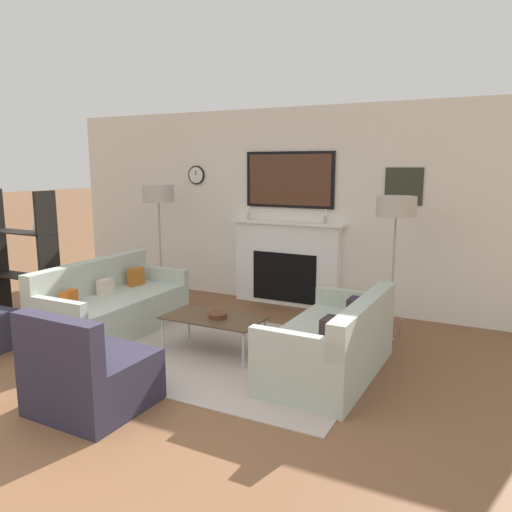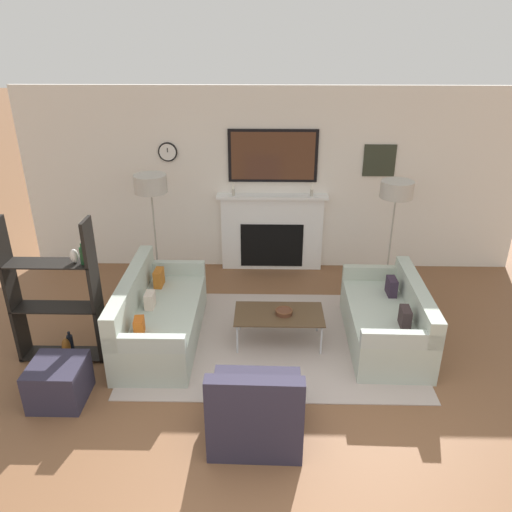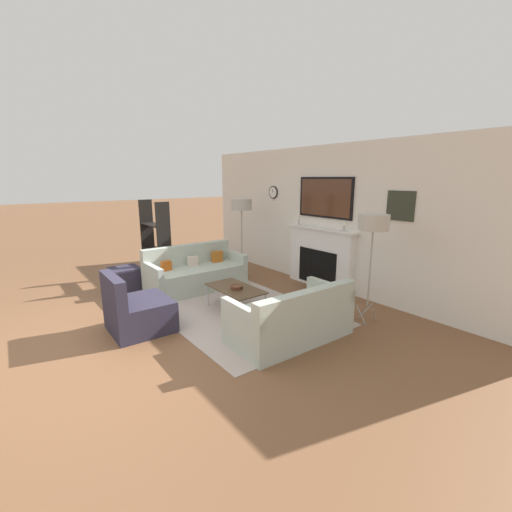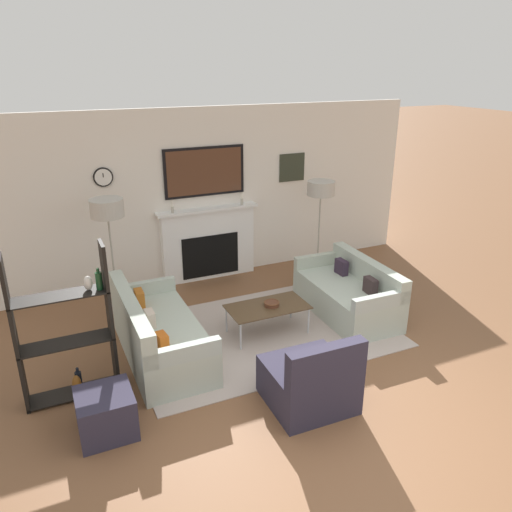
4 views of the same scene
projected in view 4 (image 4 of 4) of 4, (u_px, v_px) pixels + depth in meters
name	position (u px, v px, depth m)	size (l,w,h in m)	color
ground_plane	(359.00, 439.00, 4.68)	(60.00, 60.00, 0.00)	brown
fireplace_wall	(205.00, 203.00, 7.87)	(7.33, 0.28, 2.70)	silver
area_rug	(261.00, 332.00, 6.52)	(3.31, 2.23, 0.01)	#B1A197
couch_left	(158.00, 335.00, 5.90)	(0.84, 1.84, 0.82)	#AEB9AA
couch_right	(349.00, 295.00, 6.94)	(0.86, 1.63, 0.76)	#AEB9AA
armchair	(310.00, 382.00, 5.06)	(0.83, 0.81, 0.85)	#2D293B
coffee_table	(267.00, 308.00, 6.39)	(1.03, 0.56, 0.39)	#4C3823
decorative_bowl	(272.00, 303.00, 6.38)	(0.20, 0.20, 0.06)	#542F1E
floor_lamp_left	(107.00, 210.00, 6.44)	(0.43, 0.43, 1.67)	#9E998E
floor_lamp_right	(321.00, 190.00, 7.70)	(0.43, 0.43, 1.61)	#9E998E
shelf_unit	(67.00, 333.00, 5.04)	(0.94, 0.28, 1.65)	black
ottoman	(106.00, 413.00, 4.70)	(0.52, 0.52, 0.43)	#2D293B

